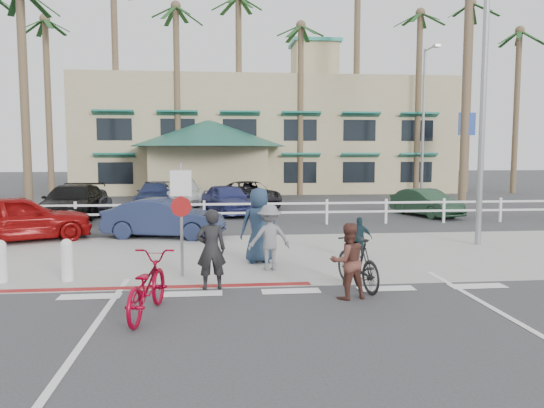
{
  "coord_description": "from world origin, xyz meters",
  "views": [
    {
      "loc": [
        -1.47,
        -9.91,
        2.85
      ],
      "look_at": [
        -0.06,
        3.77,
        1.5
      ],
      "focal_mm": 35.0,
      "sensor_mm": 36.0,
      "label": 1
    }
  ],
  "objects": [
    {
      "name": "curb_red",
      "position": [
        -3.0,
        1.2,
        0.01
      ],
      "size": [
        7.0,
        0.25,
        0.02
      ],
      "primitive_type": "cube",
      "color": "maroon",
      "rests_on": "ground"
    },
    {
      "name": "palm_6",
      "position": [
        8.0,
        26.0,
        8.5
      ],
      "size": [
        4.0,
        4.0,
        17.0
      ],
      "primitive_type": null,
      "color": "#173C19",
      "rests_on": "ground"
    },
    {
      "name": "palm_11",
      "position": [
        11.0,
        16.0,
        7.0
      ],
      "size": [
        4.0,
        4.0,
        14.0
      ],
      "primitive_type": null,
      "color": "#173C19",
      "rests_on": "ground"
    },
    {
      "name": "palm_7",
      "position": [
        12.0,
        25.0,
        7.0
      ],
      "size": [
        4.0,
        4.0,
        14.0
      ],
      "primitive_type": null,
      "color": "#173C19",
      "rests_on": "ground"
    },
    {
      "name": "car_white_sedan",
      "position": [
        -3.27,
        7.89,
        0.65
      ],
      "size": [
        4.16,
        2.2,
        1.3
      ],
      "primitive_type": "imported",
      "rotation": [
        0.0,
        0.0,
        1.35
      ],
      "color": "#1D2645",
      "rests_on": "ground"
    },
    {
      "name": "pedestrian_a",
      "position": [
        -0.24,
        2.65,
        0.8
      ],
      "size": [
        1.11,
        0.74,
        1.6
      ],
      "primitive_type": "imported",
      "rotation": [
        0.0,
        0.0,
        3.29
      ],
      "color": "slate",
      "rests_on": "ground"
    },
    {
      "name": "info_sign",
      "position": [
        14.0,
        22.0,
        2.8
      ],
      "size": [
        1.2,
        0.16,
        5.6
      ],
      "primitive_type": null,
      "color": "navy",
      "rests_on": "ground"
    },
    {
      "name": "palm_4",
      "position": [
        0.0,
        26.0,
        7.5
      ],
      "size": [
        4.0,
        4.0,
        15.0
      ],
      "primitive_type": null,
      "color": "#173C19",
      "rests_on": "ground"
    },
    {
      "name": "bike_black",
      "position": [
        1.42,
        0.74,
        0.55
      ],
      "size": [
        0.91,
        1.91,
        1.1
      ],
      "primitive_type": "imported",
      "rotation": [
        0.0,
        0.0,
        3.36
      ],
      "color": "black",
      "rests_on": "ground"
    },
    {
      "name": "parking_lot",
      "position": [
        0.0,
        18.0,
        0.0
      ],
      "size": [
        50.0,
        16.0,
        0.01
      ],
      "primitive_type": "cube",
      "color": "#333335",
      "rests_on": "ground"
    },
    {
      "name": "bike_red",
      "position": [
        -2.72,
        -0.73,
        0.54
      ],
      "size": [
        1.05,
        2.16,
        1.09
      ],
      "primitive_type": "imported",
      "rotation": [
        0.0,
        0.0,
        2.98
      ],
      "color": "maroon",
      "rests_on": "ground"
    },
    {
      "name": "palm_3",
      "position": [
        -4.0,
        25.0,
        7.0
      ],
      "size": [
        4.0,
        4.0,
        14.0
      ],
      "primitive_type": null,
      "color": "#173C19",
      "rests_on": "ground"
    },
    {
      "name": "palm_10",
      "position": [
        -10.0,
        15.0,
        6.0
      ],
      "size": [
        4.0,
        4.0,
        12.0
      ],
      "primitive_type": null,
      "color": "#173C19",
      "rests_on": "ground"
    },
    {
      "name": "sign_post",
      "position": [
        -2.3,
        2.2,
        1.45
      ],
      "size": [
        0.5,
        0.1,
        2.9
      ],
      "primitive_type": null,
      "color": "gray",
      "rests_on": "ground"
    },
    {
      "name": "car_red_compact",
      "position": [
        -7.81,
        7.5,
        0.77
      ],
      "size": [
        4.84,
        3.53,
        1.53
      ],
      "primitive_type": "imported",
      "rotation": [
        0.0,
        0.0,
        2.01
      ],
      "color": "maroon",
      "rests_on": "ground"
    },
    {
      "name": "lot_car_6",
      "position": [
        -3.36,
        19.29,
        0.69
      ],
      "size": [
        2.11,
        4.81,
        1.38
      ],
      "primitive_type": "imported",
      "rotation": [
        0.0,
        0.0,
        0.04
      ],
      "color": "silver",
      "rests_on": "ground"
    },
    {
      "name": "building",
      "position": [
        2.0,
        31.0,
        5.65
      ],
      "size": [
        28.0,
        16.0,
        11.3
      ],
      "primitive_type": null,
      "color": "tan",
      "rests_on": "ground"
    },
    {
      "name": "lot_car_0",
      "position": [
        -7.57,
        15.06,
        0.67
      ],
      "size": [
        3.36,
        5.19,
        1.33
      ],
      "primitive_type": "imported",
      "rotation": [
        0.0,
        0.0,
        0.26
      ],
      "color": "black",
      "rests_on": "ground"
    },
    {
      "name": "palm_2",
      "position": [
        -8.0,
        26.0,
        8.0
      ],
      "size": [
        4.0,
        4.0,
        16.0
      ],
      "primitive_type": null,
      "color": "#173C19",
      "rests_on": "ground"
    },
    {
      "name": "ground",
      "position": [
        0.0,
        0.0,
        0.0
      ],
      "size": [
        140.0,
        140.0,
        0.0
      ],
      "primitive_type": "plane",
      "color": "#333335"
    },
    {
      "name": "lot_car_2",
      "position": [
        -1.01,
        14.3,
        0.7
      ],
      "size": [
        2.81,
        4.4,
        1.39
      ],
      "primitive_type": "imported",
      "rotation": [
        0.0,
        0.0,
        0.31
      ],
      "color": "navy",
      "rests_on": "ground"
    },
    {
      "name": "lot_car_1",
      "position": [
        -7.49,
        12.66,
        0.75
      ],
      "size": [
        2.2,
        5.22,
        1.5
      ],
      "primitive_type": "imported",
      "rotation": [
        0.0,
        0.0,
        0.02
      ],
      "color": "black",
      "rests_on": "ground"
    },
    {
      "name": "pedestrian_child",
      "position": [
        2.28,
        3.74,
        0.56
      ],
      "size": [
        0.7,
        0.39,
        1.13
      ],
      "primitive_type": "imported",
      "rotation": [
        0.0,
        0.0,
        2.97
      ],
      "color": "#172F37",
      "rests_on": "ground"
    },
    {
      "name": "cross_street",
      "position": [
        0.0,
        8.5,
        0.0
      ],
      "size": [
        40.0,
        5.0,
        0.01
      ],
      "primitive_type": "cube",
      "color": "#333335",
      "rests_on": "ground"
    },
    {
      "name": "lot_car_4",
      "position": [
        -4.81,
        18.55,
        0.62
      ],
      "size": [
        1.79,
        4.29,
        1.24
      ],
      "primitive_type": "imported",
      "rotation": [
        0.0,
        0.0,
        0.01
      ],
      "color": "navy",
      "rests_on": "ground"
    },
    {
      "name": "palm_5",
      "position": [
        4.0,
        25.0,
        6.5
      ],
      "size": [
        4.0,
        4.0,
        13.0
      ],
      "primitive_type": null,
      "color": "#173C19",
      "rests_on": "ground"
    },
    {
      "name": "palm_1",
      "position": [
        -12.0,
        25.0,
        6.5
      ],
      "size": [
        4.0,
        4.0,
        13.0
      ],
      "primitive_type": null,
      "color": "#173C19",
      "rests_on": "ground"
    },
    {
      "name": "bollard_0",
      "position": [
        -4.8,
        2.0,
        0.47
      ],
      "size": [
        0.26,
        0.26,
        0.95
      ],
      "primitive_type": null,
      "color": "silver",
      "rests_on": "ground"
    },
    {
      "name": "bollard_1",
      "position": [
        -6.2,
        2.0,
        0.47
      ],
      "size": [
        0.26,
        0.26,
        0.95
      ],
      "primitive_type": null,
      "color": "silver",
      "rests_on": "ground"
    },
    {
      "name": "rider_red",
      "position": [
        -1.62,
        0.98,
        0.84
      ],
      "size": [
        0.66,
        0.47,
        1.69
      ],
      "primitive_type": "imported",
      "rotation": [
        0.0,
        0.0,
        3.25
      ],
      "color": "black",
      "rests_on": "ground"
    },
    {
      "name": "palm_8",
      "position": [
        16.0,
        26.0,
        7.5
      ],
      "size": [
        4.0,
        4.0,
        15.0
      ],
      "primitive_type": null,
      "color": "#173C19",
      "rests_on": "ground"
    },
    {
      "name": "streetlight_1",
      "position": [
        12.0,
        24.0,
        4.75
      ],
      "size": [
        0.6,
        2.0,
        9.5
      ],
      "primitive_type": null,
      "color": "gray",
      "rests_on": "ground"
    },
    {
      "name": "rider_black",
      "position": [
        1.02,
        -0.01,
        0.74
      ],
      "size": [
        0.83,
        0.71,
        1.49
      ],
      "primitive_type": "imported",
      "rotation": [
        0.0,
        0.0,
        3.36
      ],
      "color": "#572F26",
      "rests_on": "ground"
    },
    {
      "name": "streetlight_0",
      "position": [
        6.5,
        5.5,
        4.5
      ],
      "size": [
        0.6,
        2.0,
        9.0
      ],
      "primitive_type": null,
      "color": "gray",
      "rests_on": "ground"
    },
    {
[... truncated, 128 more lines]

